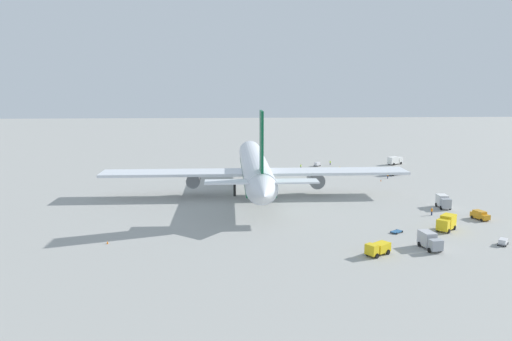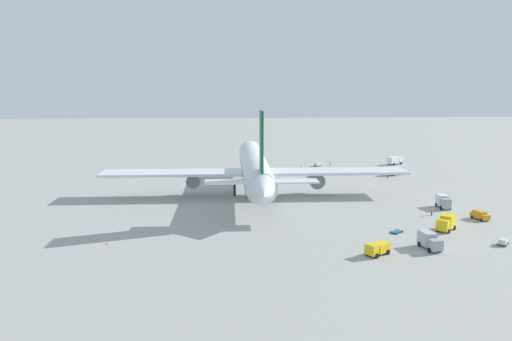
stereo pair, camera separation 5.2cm
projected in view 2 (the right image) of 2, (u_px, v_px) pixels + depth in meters
The scene contains 20 objects.
ground_plane at pixel (255, 193), 139.04m from camera, with size 600.00×600.00×0.00m, color #9E9E99.
airliner at pixel (255, 168), 136.57m from camera, with size 72.97×81.24×24.16m.
service_truck_0 at pixel (378, 248), 89.15m from camera, with size 4.59×5.21×2.30m.
service_truck_1 at pixel (395, 160), 187.34m from camera, with size 5.45×6.66×2.94m.
service_truck_2 at pixel (447, 222), 103.98m from camera, with size 5.46×5.34×3.13m.
service_truck_3 at pixel (429, 240), 92.43m from camera, with size 5.77×3.11×3.02m.
service_truck_4 at pixel (443, 201), 122.60m from camera, with size 5.02×2.72×3.09m.
service_truck_5 at pixel (394, 171), 165.99m from camera, with size 4.67×5.49×2.52m.
service_van at pixel (480, 215), 112.30m from camera, with size 4.62×3.03×1.97m.
baggage_cart_0 at pixel (397, 232), 102.49m from camera, with size 2.65×2.95×0.40m.
baggage_cart_1 at pixel (503, 242), 94.73m from camera, with size 2.87×2.69×1.18m.
baggage_cart_2 at pixel (317, 164), 183.69m from camera, with size 2.63×2.71×1.45m.
ground_worker_0 at pixel (388, 176), 160.11m from camera, with size 0.56×0.56×1.68m.
ground_worker_1 at pixel (301, 166), 178.32m from camera, with size 0.50×0.50×1.66m.
ground_worker_2 at pixel (340, 169), 172.70m from camera, with size 0.53×0.53×1.78m.
ground_worker_3 at pixel (264, 162), 188.16m from camera, with size 0.47×0.47×1.64m.
ground_worker_4 at pixel (432, 211), 115.87m from camera, with size 0.52×0.52×1.79m.
ground_worker_5 at pixel (330, 163), 186.32m from camera, with size 0.54×0.54×1.67m.
traffic_cone_0 at pixel (107, 242), 95.50m from camera, with size 0.36×0.36×0.55m, color orange.
traffic_cone_1 at pixel (381, 180), 155.83m from camera, with size 0.36×0.36×0.55m, color orange.
Camera 2 is at (-135.71, 7.02, 30.09)m, focal length 35.53 mm.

